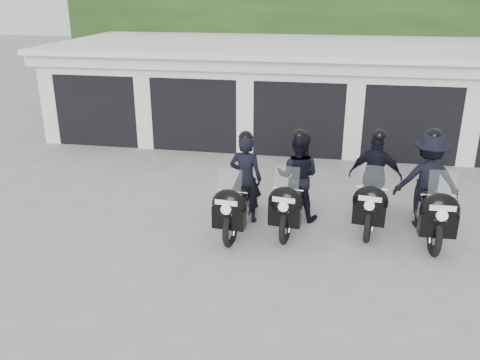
% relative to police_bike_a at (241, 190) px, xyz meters
% --- Properties ---
extents(ground, '(80.00, 80.00, 0.00)m').
position_rel_police_bike_a_xyz_m(ground, '(0.77, -0.61, -0.81)').
color(ground, '#9A9A95').
rests_on(ground, ground).
extents(garage_block, '(16.40, 6.80, 2.96)m').
position_rel_police_bike_a_xyz_m(garage_block, '(0.77, 7.45, 0.62)').
color(garage_block, silver).
rests_on(garage_block, ground).
extents(background_vegetation, '(20.00, 3.90, 5.80)m').
position_rel_police_bike_a_xyz_m(background_vegetation, '(1.15, 12.31, 1.96)').
color(background_vegetation, '#163212').
rests_on(background_vegetation, ground).
extents(police_bike_a, '(0.83, 2.33, 2.03)m').
position_rel_police_bike_a_xyz_m(police_bike_a, '(0.00, 0.00, 0.00)').
color(police_bike_a, black).
rests_on(police_bike_a, ground).
extents(police_bike_b, '(1.00, 2.34, 2.04)m').
position_rel_police_bike_a_xyz_m(police_bike_b, '(1.07, 0.43, 0.05)').
color(police_bike_b, black).
rests_on(police_bike_b, ground).
extents(police_bike_c, '(1.18, 2.32, 2.03)m').
position_rel_police_bike_a_xyz_m(police_bike_c, '(2.67, 0.79, 0.05)').
color(police_bike_c, black).
rests_on(police_bike_c, ground).
extents(police_bike_d, '(1.31, 2.48, 2.16)m').
position_rel_police_bike_a_xyz_m(police_bike_d, '(3.72, 0.54, 0.11)').
color(police_bike_d, black).
rests_on(police_bike_d, ground).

